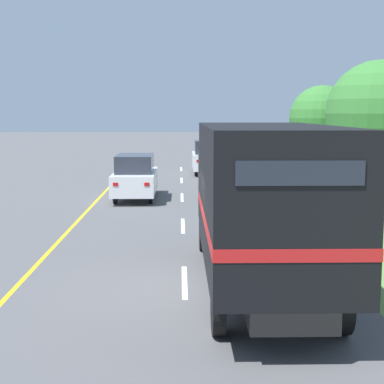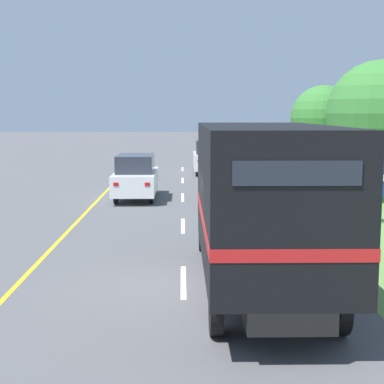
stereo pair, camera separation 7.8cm
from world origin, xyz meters
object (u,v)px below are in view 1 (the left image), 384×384
Objects in this scene: lead_car_white at (135,177)px; roadside_tree_far at (322,118)px; lead_car_white_ahead at (207,157)px; roadside_tree_near at (379,114)px; highway_sign at (362,179)px; horse_trailer_truck at (261,199)px.

roadside_tree_far is (10.71, 10.53, 2.44)m from lead_car_white.
roadside_tree_near reaches higher than lead_car_white_ahead.
lead_car_white is 0.84× the size of roadside_tree_far.
lead_car_white_ahead is 16.97m from highway_sign.
roadside_tree_near is (2.27, 5.25, 2.20)m from highway_sign.
horse_trailer_truck is 25.09m from roadside_tree_far.
highway_sign is 0.47× the size of roadside_tree_far.
roadside_tree_near reaches higher than lead_car_white.
horse_trailer_truck is 3.27× the size of highway_sign.
highway_sign is at bearing -74.48° from lead_car_white_ahead.
horse_trailer_truck is 24.01m from lead_car_white_ahead.
horse_trailer_truck reaches higher than lead_car_white_ahead.
roadside_tree_near is (10.47, -0.61, 2.75)m from lead_car_white.
highway_sign is at bearing 59.38° from horse_trailer_truck.
horse_trailer_truck is at bearing -74.79° from lead_car_white.
lead_car_white is at bearing -109.26° from lead_car_white_ahead.
lead_car_white is 11.10m from lead_car_white_ahead.
horse_trailer_truck is 14.69m from roadside_tree_near.
roadside_tree_far is at bearing 73.68° from horse_trailer_truck.
lead_car_white_ahead is (-0.01, 23.99, -0.95)m from horse_trailer_truck.
roadside_tree_far is at bearing 0.39° from lead_car_white_ahead.
highway_sign is (4.53, 7.65, -0.45)m from horse_trailer_truck.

